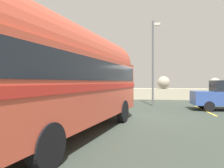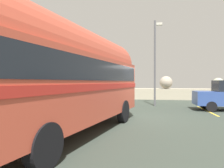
# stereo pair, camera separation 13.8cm
# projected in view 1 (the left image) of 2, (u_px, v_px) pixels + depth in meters

# --- Properties ---
(ground) EXTENTS (32.00, 26.00, 0.02)m
(ground) POSITION_uv_depth(u_px,v_px,m) (128.00, 119.00, 9.92)
(ground) COLOR #373F36
(breakwater) EXTENTS (31.36, 2.23, 2.35)m
(breakwater) POSITION_uv_depth(u_px,v_px,m) (135.00, 93.00, 21.58)
(breakwater) COLOR #BAAF94
(breakwater) RESTS_ON ground
(vintage_coach) EXTENTS (4.08, 8.89, 3.70)m
(vintage_coach) POSITION_uv_depth(u_px,v_px,m) (69.00, 74.00, 6.93)
(vintage_coach) COLOR black
(vintage_coach) RESTS_ON ground
(lamp_post) EXTENTS (0.64, 0.80, 6.30)m
(lamp_post) POSITION_uv_depth(u_px,v_px,m) (153.00, 58.00, 15.35)
(lamp_post) COLOR #5B5B60
(lamp_post) RESTS_ON ground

